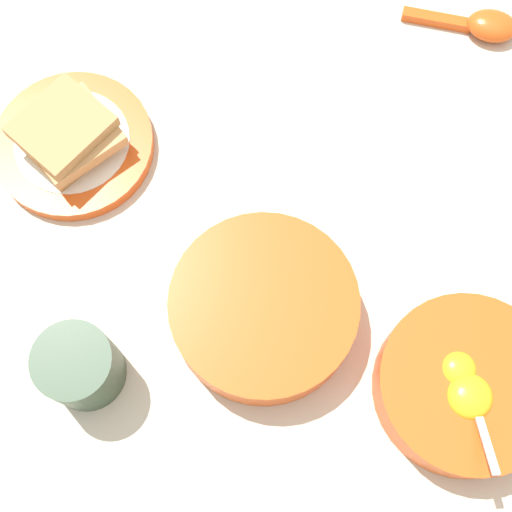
{
  "coord_description": "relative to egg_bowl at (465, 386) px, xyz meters",
  "views": [
    {
      "loc": [
        -0.07,
        -0.26,
        0.7
      ],
      "look_at": [
        -0.06,
        -0.03,
        0.02
      ],
      "focal_mm": 50.0,
      "sensor_mm": 36.0,
      "label": 1
    }
  ],
  "objects": [
    {
      "name": "ground_plane",
      "position": [
        -0.13,
        0.17,
        -0.03
      ],
      "size": [
        3.0,
        3.0,
        0.0
      ],
      "primitive_type": "plane",
      "color": "beige"
    },
    {
      "name": "egg_bowl",
      "position": [
        0.0,
        0.0,
        0.0
      ],
      "size": [
        0.17,
        0.17,
        0.08
      ],
      "color": "#DB5119",
      "rests_on": "ground_plane"
    },
    {
      "name": "toast_plate",
      "position": [
        -0.39,
        0.28,
        -0.02
      ],
      "size": [
        0.17,
        0.17,
        0.02
      ],
      "color": "#DB5119",
      "rests_on": "ground_plane"
    },
    {
      "name": "toast_sandwich",
      "position": [
        -0.39,
        0.27,
        0.01
      ],
      "size": [
        0.13,
        0.13,
        0.04
      ],
      "color": "tan",
      "rests_on": "toast_plate"
    },
    {
      "name": "soup_spoon",
      "position": [
        0.08,
        0.41,
        -0.01
      ],
      "size": [
        0.13,
        0.06,
        0.03
      ],
      "color": "#DB5119",
      "rests_on": "ground_plane"
    },
    {
      "name": "congee_bowl",
      "position": [
        -0.19,
        0.08,
        0.0
      ],
      "size": [
        0.18,
        0.18,
        0.05
      ],
      "color": "#DB5119",
      "rests_on": "ground_plane"
    },
    {
      "name": "drinking_cup",
      "position": [
        -0.36,
        0.03,
        0.01
      ],
      "size": [
        0.07,
        0.07,
        0.08
      ],
      "color": "#334733",
      "rests_on": "ground_plane"
    }
  ]
}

